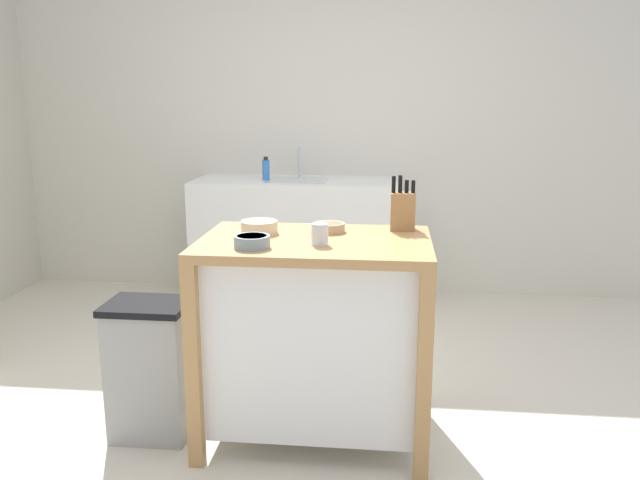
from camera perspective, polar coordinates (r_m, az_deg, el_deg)
ground_plane at (r=3.24m, az=-2.18°, el=-15.32°), size 5.98×5.98×0.00m
wall_back at (r=5.00m, az=1.31°, el=10.27°), size 4.98×0.10×2.60m
kitchen_island at (r=2.89m, az=-0.43°, el=-7.76°), size 0.99×0.67×0.92m
knife_block at (r=2.96m, az=7.28°, el=2.63°), size 0.11×0.09×0.25m
bowl_stoneware_deep at (r=2.89m, az=-5.36°, el=1.17°), size 0.16×0.16×0.06m
bowl_ceramic_wide at (r=2.62m, az=-6.00°, el=-0.11°), size 0.15×0.15×0.05m
bowl_ceramic_small at (r=2.91m, az=0.83°, el=1.15°), size 0.14×0.14×0.04m
drinking_cup at (r=2.65m, az=-0.02°, el=0.51°), size 0.07×0.07×0.09m
trash_bin at (r=3.06m, az=-14.67°, el=-10.92°), size 0.36×0.28×0.63m
sink_counter at (r=4.79m, az=-1.97°, el=-0.04°), size 1.49×0.60×0.91m
sink_faucet at (r=4.84m, az=-1.79°, el=6.82°), size 0.02×0.02×0.22m
bottle_spray_cleaner at (r=4.70m, az=-4.78°, el=6.20°), size 0.05×0.05×0.17m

